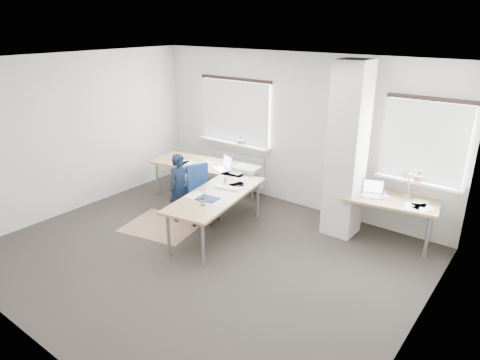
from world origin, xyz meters
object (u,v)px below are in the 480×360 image
Objects in this scene: person at (181,188)px; desk_main at (212,179)px; task_chair at (203,207)px; desk_side at (390,201)px.

desk_main is at bearing -13.40° from person.
desk_side is at bearing 45.39° from task_chair.
task_chair is (-2.78, -1.23, -0.41)m from desk_side.
task_chair reaches higher than desk_main.
desk_main is 2.96m from desk_side.
desk_main is at bearing 117.79° from task_chair.
person is (-0.34, -0.18, 0.32)m from task_chair.
desk_main is 0.56m from person.
desk_side is 3.06m from task_chair.
person reaches higher than task_chair.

